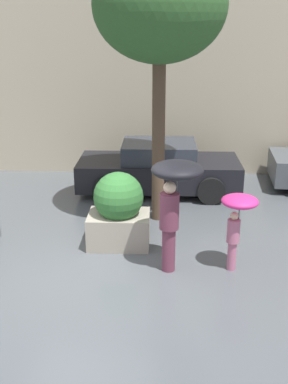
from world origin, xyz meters
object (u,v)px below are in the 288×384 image
object	(u,v)px
street_tree	(160,7)
parked_car_near	(159,169)
planter_box	(119,211)
person_adult	(174,189)
person_child	(238,213)

from	to	relation	value
street_tree	parked_car_near	bearing A→B (deg)	90.08
planter_box	person_adult	distance (m)	1.66
parked_car_near	planter_box	bearing A→B (deg)	166.63
planter_box	street_tree	size ratio (longest dim) A/B	0.26
planter_box	street_tree	xyz separation A→B (m)	(0.76, 1.42, 3.81)
planter_box	person_child	world-z (taller)	planter_box
parked_car_near	street_tree	distance (m)	4.33
street_tree	planter_box	bearing A→B (deg)	-118.24
planter_box	person_child	xyz separation A→B (m)	(2.19, -0.93, 0.37)
planter_box	parked_car_near	distance (m)	3.36
planter_box	street_tree	world-z (taller)	street_tree
person_adult	person_child	bearing A→B (deg)	-31.99
parked_car_near	person_adult	bearing A→B (deg)	-176.15
person_child	street_tree	world-z (taller)	street_tree
person_adult	parked_car_near	world-z (taller)	person_adult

